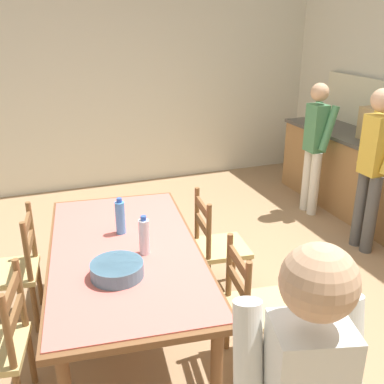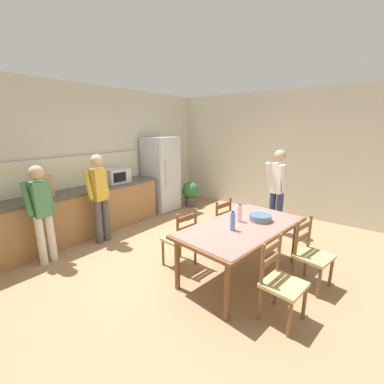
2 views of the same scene
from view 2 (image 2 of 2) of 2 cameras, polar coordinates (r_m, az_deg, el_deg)
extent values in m
plane|color=#9E7A56|center=(4.29, -0.49, -14.63)|extent=(8.32, 8.32, 0.00)
cube|color=beige|center=(5.83, -21.67, 7.14)|extent=(6.52, 0.12, 2.90)
cube|color=beige|center=(6.66, 17.36, 8.26)|extent=(0.12, 5.20, 2.90)
cube|color=#9E7042|center=(5.36, -24.18, -4.75)|extent=(3.52, 0.62, 0.88)
cube|color=#4C4742|center=(5.24, -24.69, 0.02)|extent=(3.56, 0.66, 0.04)
cube|color=#B7BCC1|center=(4.95, -32.78, -1.70)|extent=(0.52, 0.38, 0.02)
cube|color=beige|center=(5.46, -26.56, 3.77)|extent=(3.52, 0.03, 0.60)
cube|color=silver|center=(6.53, -6.93, 3.96)|extent=(0.73, 0.68, 1.83)
cube|color=silver|center=(6.29, -4.64, 3.63)|extent=(0.70, 0.02, 1.76)
cylinder|color=#A5AAB2|center=(6.10, -5.90, 4.14)|extent=(0.02, 0.02, 0.64)
cube|color=#B2B7BC|center=(5.66, -16.51, 3.48)|extent=(0.50, 0.38, 0.30)
cube|color=black|center=(5.48, -15.73, 3.19)|extent=(0.30, 0.01, 0.19)
cube|color=tan|center=(4.97, -29.90, 1.07)|extent=(0.24, 0.16, 0.36)
cylinder|color=brown|center=(2.99, 7.80, -20.98)|extent=(0.07, 0.07, 0.71)
cylinder|color=brown|center=(4.32, 21.88, -10.24)|extent=(0.07, 0.07, 0.71)
cylinder|color=brown|center=(3.44, -3.30, -15.70)|extent=(0.07, 0.07, 0.71)
cylinder|color=brown|center=(4.65, 12.74, -7.79)|extent=(0.07, 0.07, 0.71)
cube|color=brown|center=(3.64, 11.16, -7.69)|extent=(2.02, 1.22, 0.04)
cube|color=#D1665B|center=(3.63, 11.18, -7.34)|extent=(1.94, 1.17, 0.01)
cylinder|color=#4C8ED6|center=(3.40, 9.02, -6.51)|extent=(0.07, 0.07, 0.24)
cylinder|color=#2D51B2|center=(3.35, 9.11, -4.35)|extent=(0.04, 0.04, 0.03)
cylinder|color=silver|center=(3.72, 10.49, -4.69)|extent=(0.07, 0.07, 0.24)
cylinder|color=#2D51B2|center=(3.68, 10.58, -2.70)|extent=(0.04, 0.04, 0.03)
cylinder|color=slate|center=(3.84, 14.94, -5.52)|extent=(0.32, 0.32, 0.09)
cylinder|color=slate|center=(3.83, 14.97, -5.03)|extent=(0.31, 0.31, 0.02)
cylinder|color=brown|center=(4.84, 5.02, -8.50)|extent=(0.04, 0.04, 0.41)
cylinder|color=brown|center=(4.59, 2.05, -9.74)|extent=(0.04, 0.04, 0.41)
cylinder|color=brown|center=(4.64, 8.25, -9.60)|extent=(0.04, 0.04, 0.41)
cylinder|color=brown|center=(4.39, 5.34, -10.99)|extent=(0.04, 0.04, 0.41)
cube|color=tan|center=(4.52, 5.24, -7.08)|extent=(0.47, 0.45, 0.04)
cylinder|color=brown|center=(4.47, 8.47, -4.02)|extent=(0.04, 0.04, 0.46)
cylinder|color=brown|center=(4.21, 5.49, -5.13)|extent=(0.04, 0.04, 0.46)
cube|color=brown|center=(4.30, 7.08, -2.94)|extent=(0.36, 0.07, 0.07)
cube|color=brown|center=(4.35, 7.02, -4.85)|extent=(0.36, 0.07, 0.07)
cylinder|color=brown|center=(4.26, -2.65, -11.72)|extent=(0.04, 0.04, 0.41)
cylinder|color=brown|center=(4.05, -6.46, -13.25)|extent=(0.04, 0.04, 0.41)
cylinder|color=brown|center=(4.05, 0.74, -13.20)|extent=(0.04, 0.04, 0.41)
cylinder|color=brown|center=(3.83, -3.10, -14.96)|extent=(0.04, 0.04, 0.41)
cube|color=tan|center=(3.95, -2.90, -10.35)|extent=(0.46, 0.44, 0.04)
cylinder|color=brown|center=(3.85, 0.76, -6.91)|extent=(0.04, 0.04, 0.46)
cylinder|color=brown|center=(3.62, -3.20, -8.38)|extent=(0.04, 0.04, 0.46)
cube|color=brown|center=(3.69, -1.17, -5.77)|extent=(0.36, 0.06, 0.07)
cube|color=brown|center=(3.74, -1.15, -7.96)|extent=(0.36, 0.06, 0.07)
cylinder|color=brown|center=(3.02, 20.88, -24.93)|extent=(0.04, 0.04, 0.41)
cylinder|color=brown|center=(3.30, 23.70, -21.57)|extent=(0.04, 0.04, 0.41)
cylinder|color=brown|center=(3.14, 14.78, -22.80)|extent=(0.04, 0.04, 0.41)
cylinder|color=brown|center=(3.40, 18.07, -19.82)|extent=(0.04, 0.04, 0.41)
cube|color=tan|center=(3.08, 19.73, -18.84)|extent=(0.47, 0.45, 0.04)
cylinder|color=brown|center=(2.88, 15.39, -15.21)|extent=(0.04, 0.04, 0.46)
cylinder|color=brown|center=(3.16, 18.74, -12.64)|extent=(0.04, 0.04, 0.46)
cube|color=brown|center=(2.96, 17.34, -11.66)|extent=(0.36, 0.07, 0.07)
cube|color=brown|center=(3.03, 17.12, -14.25)|extent=(0.36, 0.07, 0.07)
cylinder|color=brown|center=(3.70, 26.40, -17.67)|extent=(0.04, 0.04, 0.41)
cylinder|color=brown|center=(4.00, 28.49, -15.44)|extent=(0.04, 0.04, 0.41)
cylinder|color=brown|center=(3.81, 21.53, -16.15)|extent=(0.04, 0.04, 0.41)
cylinder|color=brown|center=(4.10, 23.95, -14.14)|extent=(0.04, 0.04, 0.41)
cube|color=tan|center=(3.80, 25.46, -12.85)|extent=(0.49, 0.47, 0.04)
cylinder|color=brown|center=(3.60, 22.22, -9.58)|extent=(0.04, 0.04, 0.46)
cylinder|color=brown|center=(3.91, 24.65, -7.96)|extent=(0.04, 0.04, 0.46)
cube|color=brown|center=(3.71, 23.68, -6.90)|extent=(0.36, 0.09, 0.07)
cube|color=brown|center=(3.76, 23.45, -9.06)|extent=(0.36, 0.09, 0.07)
cylinder|color=silver|center=(4.60, -30.50, -9.39)|extent=(0.11, 0.11, 0.76)
cylinder|color=silver|center=(4.65, -28.78, -8.92)|extent=(0.11, 0.11, 0.76)
cube|color=#478456|center=(4.43, -30.66, -1.37)|extent=(0.21, 0.17, 0.54)
sphere|color=tan|center=(4.35, -31.32, 3.74)|extent=(0.20, 0.20, 0.20)
cylinder|color=#478456|center=(4.43, -32.77, -1.34)|extent=(0.09, 0.21, 0.51)
cylinder|color=#478456|center=(4.53, -29.25, -0.57)|extent=(0.09, 0.21, 0.51)
cylinder|color=#4C4C4C|center=(4.96, -20.10, -6.33)|extent=(0.12, 0.12, 0.80)
cylinder|color=#4C4C4C|center=(5.04, -18.58, -5.88)|extent=(0.12, 0.12, 0.80)
cube|color=gold|center=(4.82, -20.00, 1.56)|extent=(0.23, 0.18, 0.57)
sphere|color=tan|center=(4.75, -20.43, 6.55)|extent=(0.21, 0.21, 0.21)
cylinder|color=gold|center=(4.79, -22.02, 1.60)|extent=(0.09, 0.22, 0.54)
cylinder|color=gold|center=(4.95, -18.89, 2.26)|extent=(0.09, 0.22, 0.54)
cylinder|color=navy|center=(5.34, 18.76, -4.63)|extent=(0.12, 0.12, 0.82)
cylinder|color=navy|center=(5.43, 17.35, -4.22)|extent=(0.12, 0.12, 0.82)
cube|color=white|center=(5.21, 18.64, 2.92)|extent=(0.24, 0.27, 0.58)
sphere|color=tan|center=(5.15, 19.02, 7.67)|extent=(0.22, 0.22, 0.22)
cylinder|color=white|center=(5.07, 19.74, 2.81)|extent=(0.24, 0.15, 0.55)
cylinder|color=white|center=(5.25, 16.79, 3.41)|extent=(0.24, 0.15, 0.55)
cylinder|color=#4C4C51|center=(6.89, -0.35, -2.11)|extent=(0.28, 0.28, 0.26)
sphere|color=#337038|center=(6.81, -0.35, 0.45)|extent=(0.44, 0.44, 0.44)
camera|label=1|loc=(5.79, 29.06, 14.02)|focal=42.00mm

